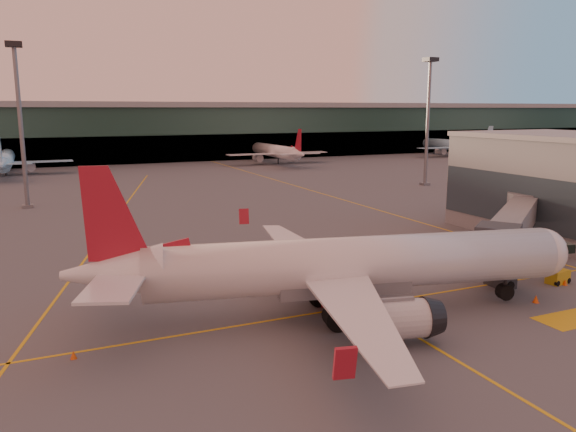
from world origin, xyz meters
name	(u,v)px	position (x,y,z in m)	size (l,w,h in m)	color
ground	(340,338)	(0.00, 0.00, 0.00)	(600.00, 600.00, 0.00)	#4C4F54
taxi_markings	(130,226)	(-7.32, 44.49, 0.01)	(100.12, 173.00, 0.01)	gold
terminal	(102,132)	(0.00, 141.79, 8.76)	(400.00, 20.00, 17.60)	#19382D
gate_building	(563,184)	(41.93, 17.93, 6.29)	(18.40, 22.40, 12.60)	slate
mast_west_near	(20,113)	(-20.00, 66.00, 14.86)	(2.40, 2.40, 25.60)	slate
mast_east_near	(428,112)	(55.00, 62.00, 14.86)	(2.40, 2.40, 25.60)	slate
distant_aircraft_row	(157,168)	(10.83, 118.00, 0.00)	(350.00, 34.00, 13.00)	#93D2F6
main_airplane	(339,267)	(2.08, 3.89, 3.84)	(38.82, 35.30, 11.82)	white
jet_bridge	(516,222)	(26.47, 10.26, 4.05)	(21.39, 17.24, 5.85)	slate
catering_truck	(342,278)	(3.11, 5.25, 2.47)	(5.90, 3.18, 4.35)	#A2171A
gpu_cart	(558,277)	(24.13, 2.78, 0.60)	(2.26, 1.53, 1.23)	#BA9A17
pushback_tug	(544,258)	(27.62, 7.50, 0.80)	(4.27, 3.04, 1.98)	black
cone_nose	(565,282)	(24.26, 2.11, 0.26)	(0.42, 0.42, 0.53)	#E6500C
cone_tail	(73,355)	(-16.96, 4.07, 0.25)	(0.41, 0.41, 0.53)	#E6500C
cone_wing_left	(252,262)	(1.00, 19.96, 0.26)	(0.43, 0.43, 0.54)	#E6500C
cone_fwd	(536,299)	(18.16, -0.21, 0.31)	(0.50, 0.50, 0.64)	#E6500C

